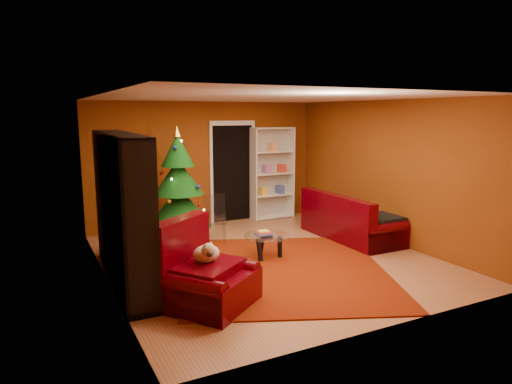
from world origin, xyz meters
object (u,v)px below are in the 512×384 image
armchair (208,272)px  acrylic_chair (215,221)px  gift_box_green (183,227)px  gift_box_teal (150,231)px  coffee_table (267,246)px  sofa (352,215)px  christmas_tree (178,185)px  white_bookshelf (272,173)px  media_unit (122,209)px  dog (206,254)px  rug (286,269)px

armchair → acrylic_chair: bearing=29.7°
gift_box_green → armchair: 3.47m
armchair → gift_box_teal: bearing=51.0°
coffee_table → sofa: bearing=10.1°
christmas_tree → armchair: (-0.59, -3.04, -0.61)m
gift_box_green → armchair: size_ratio=0.26×
white_bookshelf → acrylic_chair: 2.39m
media_unit → acrylic_chair: size_ratio=3.42×
white_bookshelf → dog: (-3.02, -3.80, -0.38)m
armchair → sofa: size_ratio=0.53×
media_unit → acrylic_chair: bearing=35.3°
coffee_table → acrylic_chair: (-0.41, 1.25, 0.20)m
rug → coffee_table: 0.67m
media_unit → gift_box_green: bearing=55.4°
rug → white_bookshelf: bearing=64.7°
media_unit → dog: bearing=-56.9°
white_bookshelf → coffee_table: white_bookshelf is taller
gift_box_teal → sofa: sofa is taller
dog → sofa: (3.53, 1.60, -0.20)m
rug → christmas_tree: (-0.93, 2.37, 1.03)m
dog → sofa: bearing=-12.4°
white_bookshelf → acrylic_chair: white_bookshelf is taller
armchair → sofa: 3.91m
sofa → gift_box_green: bearing=58.9°
acrylic_chair → coffee_table: bearing=-52.4°
coffee_table → acrylic_chair: bearing=108.3°
media_unit → acrylic_chair: (1.87, 1.25, -0.65)m
dog → gift_box_green: bearing=40.6°
media_unit → gift_box_teal: 2.48m
media_unit → white_bookshelf: (3.78, 2.54, -0.02)m
armchair → acrylic_chair: 2.80m
christmas_tree → white_bookshelf: 2.58m
acrylic_chair → christmas_tree: bearing=157.8°
white_bookshelf → coffee_table: 3.07m
media_unit → armchair: media_unit is taller
rug → acrylic_chair: size_ratio=4.31×
sofa → acrylic_chair: 2.58m
christmas_tree → gift_box_teal: size_ratio=8.01×
media_unit → coffee_table: 2.44m
media_unit → dog: media_unit is taller
media_unit → armchair: size_ratio=2.46×
coffee_table → christmas_tree: bearing=118.7°
gift_box_green → acrylic_chair: bearing=-65.2°
white_bookshelf → coffee_table: size_ratio=2.75×
media_unit → dog: 1.53m
rug → gift_box_teal: gift_box_teal is taller
dog → acrylic_chair: bearing=29.4°
white_bookshelf → coffee_table: bearing=-120.6°
rug → armchair: size_ratio=3.11×
gift_box_green → dog: dog is taller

